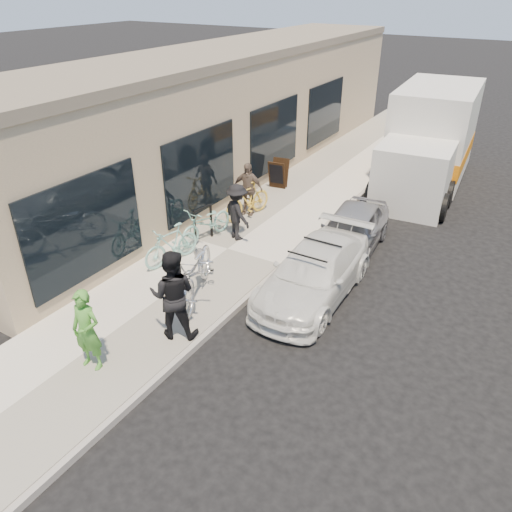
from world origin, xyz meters
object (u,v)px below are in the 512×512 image
at_px(cruiser_bike_b, 206,223).
at_px(bystander_b, 248,189).
at_px(sandwich_board, 278,174).
at_px(sedan_silver, 352,230).
at_px(cruiser_bike_a, 171,244).
at_px(bike_rack, 203,221).
at_px(bystander_a, 237,212).
at_px(cruiser_bike_c, 247,200).
at_px(woman_rider, 87,330).
at_px(tandem_bike, 197,271).
at_px(moving_truck, 429,142).
at_px(man_standing, 173,295).
at_px(sedan_white, 314,272).

distance_m(cruiser_bike_b, bystander_b, 1.98).
height_order(sandwich_board, sedan_silver, sedan_silver).
bearing_deg(sedan_silver, cruiser_bike_a, -143.73).
bearing_deg(bystander_b, sandwich_board, 84.91).
bearing_deg(sandwich_board, sedan_silver, -44.40).
height_order(bike_rack, cruiser_bike_a, cruiser_bike_a).
bearing_deg(cruiser_bike_a, bystander_a, 82.51).
height_order(bystander_a, bystander_b, bystander_b).
bearing_deg(sedan_silver, cruiser_bike_b, -159.88).
xyz_separation_m(cruiser_bike_a, bystander_a, (0.66, 1.85, 0.28)).
distance_m(sandwich_board, sedan_silver, 4.40).
bearing_deg(cruiser_bike_b, bike_rack, -103.62).
bearing_deg(bystander_b, cruiser_bike_c, -71.41).
bearing_deg(sandwich_board, woman_rider, -89.81).
distance_m(cruiser_bike_b, cruiser_bike_c, 1.77).
distance_m(tandem_bike, cruiser_bike_a, 1.68).
bearing_deg(cruiser_bike_a, cruiser_bike_c, 99.40).
relative_size(bike_rack, sandwich_board, 1.03).
relative_size(sandwich_board, bystander_a, 0.61).
relative_size(tandem_bike, bystander_b, 1.54).
distance_m(bystander_a, bystander_b, 1.62).
relative_size(sedan_silver, cruiser_bike_b, 1.94).
bearing_deg(moving_truck, woman_rider, -105.67).
height_order(tandem_bike, cruiser_bike_a, tandem_bike).
bearing_deg(man_standing, bystander_a, -100.35).
xyz_separation_m(sedan_white, moving_truck, (0.20, 8.32, 0.80)).
distance_m(woman_rider, cruiser_bike_c, 6.84).
distance_m(sandwich_board, cruiser_bike_b, 4.21).
bearing_deg(bike_rack, sedan_silver, 26.87).
xyz_separation_m(sandwich_board, woman_rider, (1.37, -9.20, 0.30)).
xyz_separation_m(sedan_white, bystander_b, (-3.38, 2.67, 0.34)).
distance_m(man_standing, bystander_b, 5.77).
xyz_separation_m(tandem_bike, woman_rider, (-0.27, -2.73, 0.15)).
bearing_deg(cruiser_bike_c, sedan_silver, 10.41).
bearing_deg(cruiser_bike_c, sandwich_board, 111.34).
height_order(cruiser_bike_c, bystander_a, bystander_a).
xyz_separation_m(bike_rack, moving_truck, (3.65, 7.70, 0.66)).
bearing_deg(bystander_a, bystander_b, -41.17).
distance_m(bike_rack, cruiser_bike_c, 1.87).
height_order(sedan_silver, bystander_a, bystander_a).
distance_m(bike_rack, cruiser_bike_a, 1.30).
distance_m(woman_rider, bystander_b, 7.03).
bearing_deg(cruiser_bike_c, cruiser_bike_b, -81.45).
bearing_deg(bystander_b, sedan_white, -49.62).
height_order(sedan_white, cruiser_bike_a, sedan_white).
relative_size(sedan_white, cruiser_bike_c, 2.34).
relative_size(sedan_white, bystander_a, 2.65).
bearing_deg(sandwich_board, bike_rack, -95.94).
distance_m(man_standing, bystander_a, 4.17).
distance_m(sedan_white, man_standing, 3.25).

